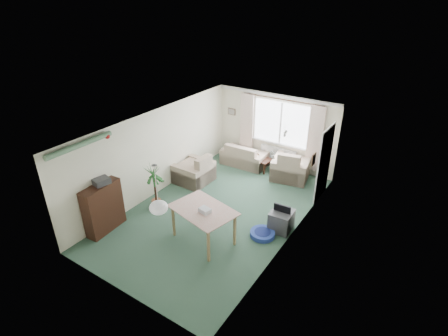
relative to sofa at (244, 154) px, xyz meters
The scene contains 25 objects.
ground 2.89m from the sofa, 73.87° to the right, with size 6.50×6.50×0.00m, color #315241.
window 1.58m from the sofa, 25.74° to the left, with size 1.80×0.03×1.30m, color white.
curtain_rod 2.19m from the sofa, 21.89° to the left, with size 2.60×0.03×0.03m, color black.
curtain_left 0.99m from the sofa, 112.13° to the left, with size 0.45×0.08×2.00m, color beige.
curtain_right 2.36m from the sofa, 10.04° to the left, with size 0.45×0.08×2.00m, color beige.
radiator 1.09m from the sofa, 23.85° to the left, with size 1.20×0.10×0.55m, color white.
doorway 2.90m from the sofa, 11.19° to the right, with size 0.03×0.95×2.00m, color black.
pendant_lamp 5.27m from the sofa, 78.85° to the right, with size 0.36×0.36×0.36m, color white.
tinsel_garland 5.52m from the sofa, 102.55° to the right, with size 1.60×1.60×0.12m, color #196626.
bauble_cluster_a 3.35m from the sofa, 41.44° to the right, with size 0.20×0.20×0.20m, color silver.
bauble_cluster_b 4.30m from the sofa, 51.85° to the right, with size 0.20×0.20×0.20m, color silver.
wall_picture_back 1.51m from the sofa, 149.18° to the left, with size 0.28×0.03×0.22m, color brown.
wall_picture_right 3.39m from the sofa, 29.18° to the right, with size 0.03×0.24×0.30m, color brown.
sofa is the anchor object (origin of this frame).
armchair_corner 1.64m from the sofa, ahead, with size 1.06×1.00×0.95m, color beige.
armchair_left 1.94m from the sofa, 111.37° to the right, with size 1.00×0.95×0.90m, color beige.
coffee_table 0.55m from the sofa, ahead, with size 0.87×0.48×0.39m, color black.
photo_frame 0.52m from the sofa, ahead, with size 0.12×0.02×0.16m, color brown.
bookshelf 4.95m from the sofa, 102.19° to the right, with size 0.33×0.99×1.21m, color black.
hifi_box 4.95m from the sofa, 102.46° to the right, with size 0.28×0.35×0.14m, color #36363B.
houseplant 3.55m from the sofa, 101.01° to the right, with size 0.54×0.54×1.25m, color #1D5520.
dining_table 4.06m from the sofa, 73.20° to the right, with size 1.32×0.88×0.83m, color tan.
gift_box 4.19m from the sofa, 72.11° to the right, with size 0.25×0.18×0.12m, color silver.
tv_cube 3.56m from the sofa, 45.53° to the right, with size 0.50×0.55×0.50m, color #404045.
pet_bed 3.77m from the sofa, 53.33° to the right, with size 0.58×0.58×0.12m, color #203796.
Camera 1 is at (4.28, -6.29, 5.20)m, focal length 28.00 mm.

